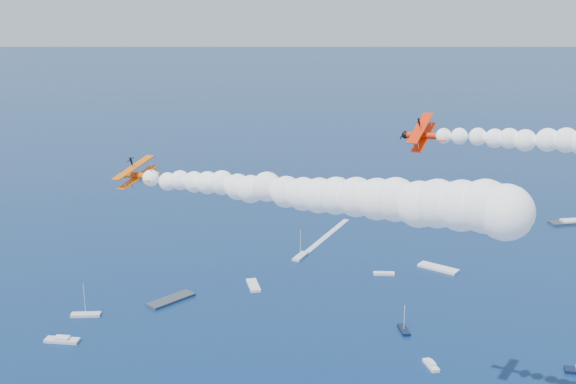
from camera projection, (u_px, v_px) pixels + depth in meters
The scene contains 5 objects.
biplane_lead at pixel (425, 136), 116.76m from camera, with size 7.72×8.65×5.21m, color red, non-canonical shape.
biplane_trail at pixel (139, 176), 107.10m from camera, with size 6.97×7.82×4.71m, color #E15504, non-canonical shape.
smoke_trail_trail at pixel (301, 192), 90.58m from camera, with size 57.95×9.41×10.45m, color white, non-canonical shape.
spectator_boats at pixel (502, 285), 203.03m from camera, with size 231.54×175.98×0.70m.
boat_wakes at pixel (541, 263), 220.38m from camera, with size 233.61×86.83×0.04m.
Camera 1 is at (67.21, -61.98, 81.18)m, focal length 45.23 mm.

